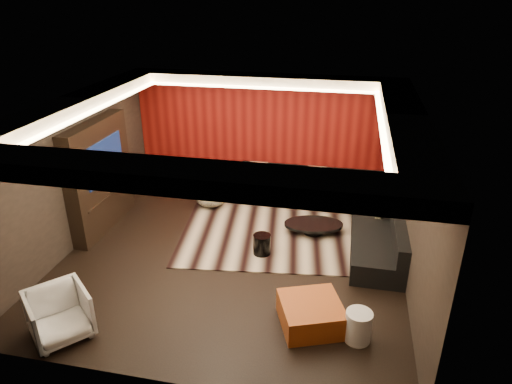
% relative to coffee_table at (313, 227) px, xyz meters
% --- Properties ---
extents(floor, '(6.00, 6.00, 0.02)m').
position_rel_coffee_table_xyz_m(floor, '(-1.35, -1.16, -0.13)').
color(floor, black).
rests_on(floor, ground).
extents(ceiling, '(6.00, 6.00, 0.02)m').
position_rel_coffee_table_xyz_m(ceiling, '(-1.35, -1.16, 2.69)').
color(ceiling, silver).
rests_on(ceiling, ground).
extents(wall_back, '(6.00, 0.02, 2.80)m').
position_rel_coffee_table_xyz_m(wall_back, '(-1.35, 1.85, 1.28)').
color(wall_back, black).
rests_on(wall_back, ground).
extents(wall_left, '(0.02, 6.00, 2.80)m').
position_rel_coffee_table_xyz_m(wall_left, '(-4.36, -1.16, 1.28)').
color(wall_left, black).
rests_on(wall_left, ground).
extents(wall_right, '(0.02, 6.00, 2.80)m').
position_rel_coffee_table_xyz_m(wall_right, '(1.66, -1.16, 1.28)').
color(wall_right, black).
rests_on(wall_right, ground).
extents(red_feature_wall, '(5.98, 0.05, 2.78)m').
position_rel_coffee_table_xyz_m(red_feature_wall, '(-1.35, 1.81, 1.28)').
color(red_feature_wall, '#6B0C0A').
rests_on(red_feature_wall, ground).
extents(soffit_back, '(6.00, 0.60, 0.22)m').
position_rel_coffee_table_xyz_m(soffit_back, '(-1.35, 1.54, 2.57)').
color(soffit_back, silver).
rests_on(soffit_back, ground).
extents(soffit_front, '(6.00, 0.60, 0.22)m').
position_rel_coffee_table_xyz_m(soffit_front, '(-1.35, -3.86, 2.57)').
color(soffit_front, silver).
rests_on(soffit_front, ground).
extents(soffit_left, '(0.60, 4.80, 0.22)m').
position_rel_coffee_table_xyz_m(soffit_left, '(-4.05, -1.16, 2.57)').
color(soffit_left, silver).
rests_on(soffit_left, ground).
extents(soffit_right, '(0.60, 4.80, 0.22)m').
position_rel_coffee_table_xyz_m(soffit_right, '(1.35, -1.16, 2.57)').
color(soffit_right, silver).
rests_on(soffit_right, ground).
extents(cove_back, '(4.80, 0.08, 0.04)m').
position_rel_coffee_table_xyz_m(cove_back, '(-1.35, 1.20, 2.48)').
color(cove_back, '#FFD899').
rests_on(cove_back, ground).
extents(cove_front, '(4.80, 0.08, 0.04)m').
position_rel_coffee_table_xyz_m(cove_front, '(-1.35, -3.52, 2.48)').
color(cove_front, '#FFD899').
rests_on(cove_front, ground).
extents(cove_left, '(0.08, 4.80, 0.04)m').
position_rel_coffee_table_xyz_m(cove_left, '(-3.71, -1.16, 2.48)').
color(cove_left, '#FFD899').
rests_on(cove_left, ground).
extents(cove_right, '(0.08, 4.80, 0.04)m').
position_rel_coffee_table_xyz_m(cove_right, '(1.01, -1.16, 2.48)').
color(cove_right, '#FFD899').
rests_on(cove_right, ground).
extents(tv_surround, '(0.30, 2.00, 2.20)m').
position_rel_coffee_table_xyz_m(tv_surround, '(-4.20, -0.56, 0.98)').
color(tv_surround, black).
rests_on(tv_surround, ground).
extents(tv_screen, '(0.04, 1.30, 0.80)m').
position_rel_coffee_table_xyz_m(tv_screen, '(-4.04, -0.56, 1.33)').
color(tv_screen, black).
rests_on(tv_screen, ground).
extents(tv_shelf, '(0.04, 1.60, 0.04)m').
position_rel_coffee_table_xyz_m(tv_shelf, '(-4.04, -0.56, 0.58)').
color(tv_shelf, black).
rests_on(tv_shelf, ground).
extents(rug, '(4.34, 3.47, 0.02)m').
position_rel_coffee_table_xyz_m(rug, '(-0.60, -0.07, -0.11)').
color(rug, tan).
rests_on(rug, floor).
extents(coffee_table, '(1.34, 1.34, 0.20)m').
position_rel_coffee_table_xyz_m(coffee_table, '(0.00, 0.00, 0.00)').
color(coffee_table, black).
rests_on(coffee_table, rug).
extents(drum_stool, '(0.35, 0.35, 0.38)m').
position_rel_coffee_table_xyz_m(drum_stool, '(-0.85, -1.00, 0.09)').
color(drum_stool, black).
rests_on(drum_stool, rug).
extents(striped_pouf, '(0.70, 0.70, 0.37)m').
position_rel_coffee_table_xyz_m(striped_pouf, '(-2.35, 0.75, 0.09)').
color(striped_pouf, beige).
rests_on(striped_pouf, rug).
extents(white_side_table, '(0.38, 0.38, 0.46)m').
position_rel_coffee_table_xyz_m(white_side_table, '(0.88, -2.90, 0.11)').
color(white_side_table, white).
rests_on(white_side_table, floor).
extents(orange_ottoman, '(1.10, 1.10, 0.38)m').
position_rel_coffee_table_xyz_m(orange_ottoman, '(0.21, -2.72, 0.07)').
color(orange_ottoman, maroon).
rests_on(orange_ottoman, floor).
extents(armchair, '(1.10, 1.10, 0.72)m').
position_rel_coffee_table_xyz_m(armchair, '(-3.20, -3.66, 0.24)').
color(armchair, silver).
rests_on(armchair, floor).
extents(sectional_sofa, '(3.65, 3.50, 0.75)m').
position_rel_coffee_table_xyz_m(sectional_sofa, '(0.38, 0.70, 0.14)').
color(sectional_sofa, black).
rests_on(sectional_sofa, floor).
extents(throw_pillows, '(2.92, 1.66, 0.50)m').
position_rel_coffee_table_xyz_m(throw_pillows, '(0.15, 1.12, 0.50)').
color(throw_pillows, '#BCB589').
rests_on(throw_pillows, sectional_sofa).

